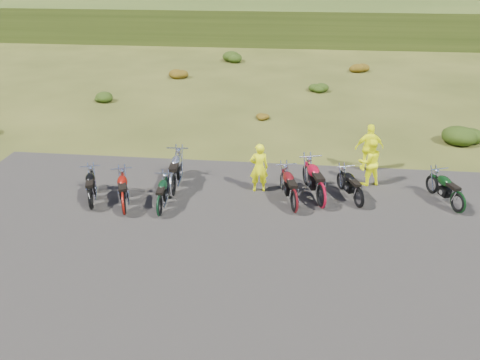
# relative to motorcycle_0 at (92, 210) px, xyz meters

# --- Properties ---
(ground) EXTENTS (300.00, 300.00, 0.00)m
(ground) POSITION_rel_motorcycle_0_xyz_m (5.06, 0.13, 0.00)
(ground) COLOR #363C14
(ground) RESTS_ON ground
(gravel_pad) EXTENTS (20.00, 12.00, 0.04)m
(gravel_pad) POSITION_rel_motorcycle_0_xyz_m (5.06, -1.87, 0.00)
(gravel_pad) COLOR black
(gravel_pad) RESTS_ON ground
(hill_slope) EXTENTS (300.00, 45.97, 9.37)m
(hill_slope) POSITION_rel_motorcycle_0_xyz_m (5.06, 50.13, 0.00)
(hill_slope) COLOR #324416
(hill_slope) RESTS_ON ground
(shrub_1) EXTENTS (1.03, 1.03, 0.61)m
(shrub_1) POSITION_rel_motorcycle_0_xyz_m (-4.04, 11.43, 0.31)
(shrub_1) COLOR #1A340D
(shrub_1) RESTS_ON ground
(shrub_2) EXTENTS (1.30, 1.30, 0.77)m
(shrub_2) POSITION_rel_motorcycle_0_xyz_m (-1.14, 16.73, 0.38)
(shrub_2) COLOR #643B0C
(shrub_2) RESTS_ON ground
(shrub_3) EXTENTS (1.56, 1.56, 0.92)m
(shrub_3) POSITION_rel_motorcycle_0_xyz_m (1.76, 22.03, 0.46)
(shrub_3) COLOR #1A340D
(shrub_3) RESTS_ON ground
(shrub_4) EXTENTS (0.77, 0.77, 0.45)m
(shrub_4) POSITION_rel_motorcycle_0_xyz_m (4.66, 9.33, 0.23)
(shrub_4) COLOR #643B0C
(shrub_4) RESTS_ON ground
(shrub_5) EXTENTS (1.03, 1.03, 0.61)m
(shrub_5) POSITION_rel_motorcycle_0_xyz_m (7.56, 14.63, 0.31)
(shrub_5) COLOR #1A340D
(shrub_5) RESTS_ON ground
(shrub_6) EXTENTS (1.30, 1.30, 0.77)m
(shrub_6) POSITION_rel_motorcycle_0_xyz_m (10.46, 19.93, 0.38)
(shrub_6) COLOR #643B0C
(shrub_6) RESTS_ON ground
(shrub_7) EXTENTS (1.56, 1.56, 0.92)m
(shrub_7) POSITION_rel_motorcycle_0_xyz_m (13.36, 7.23, 0.46)
(shrub_7) COLOR #1A340D
(shrub_7) RESTS_ON ground
(motorcycle_0) EXTENTS (1.26, 2.06, 1.02)m
(motorcycle_0) POSITION_rel_motorcycle_0_xyz_m (0.00, 0.00, 0.00)
(motorcycle_0) COLOR black
(motorcycle_0) RESTS_ON ground
(motorcycle_1) EXTENTS (1.30, 2.15, 1.07)m
(motorcycle_1) POSITION_rel_motorcycle_0_xyz_m (1.13, -0.20, 0.00)
(motorcycle_1) COLOR maroon
(motorcycle_1) RESTS_ON ground
(motorcycle_2) EXTENTS (0.77, 1.90, 0.97)m
(motorcycle_2) POSITION_rel_motorcycle_0_xyz_m (2.23, -0.16, 0.00)
(motorcycle_2) COLOR black
(motorcycle_2) RESTS_ON ground
(motorcycle_3) EXTENTS (0.93, 2.37, 1.22)m
(motorcycle_3) POSITION_rel_motorcycle_0_xyz_m (2.32, 1.12, 0.00)
(motorcycle_3) COLOR #B5B4B9
(motorcycle_3) RESTS_ON ground
(motorcycle_4) EXTENTS (1.23, 2.25, 1.12)m
(motorcycle_4) POSITION_rel_motorcycle_0_xyz_m (6.29, 0.51, 0.00)
(motorcycle_4) COLOR #560E12
(motorcycle_4) RESTS_ON ground
(motorcycle_5) EXTENTS (1.24, 1.98, 0.98)m
(motorcycle_5) POSITION_rel_motorcycle_0_xyz_m (8.29, 1.03, 0.00)
(motorcycle_5) COLOR black
(motorcycle_5) RESTS_ON ground
(motorcycle_6) EXTENTS (1.38, 2.47, 1.23)m
(motorcycle_6) POSITION_rel_motorcycle_0_xyz_m (7.12, 0.89, 0.00)
(motorcycle_6) COLOR maroon
(motorcycle_6) RESTS_ON ground
(motorcycle_7) EXTENTS (1.30, 2.06, 1.02)m
(motorcycle_7) POSITION_rel_motorcycle_0_xyz_m (11.27, 1.03, 0.00)
(motorcycle_7) COLOR black
(motorcycle_7) RESTS_ON ground
(person_middle) EXTENTS (0.67, 0.50, 1.69)m
(person_middle) POSITION_rel_motorcycle_0_xyz_m (5.10, 1.82, 0.84)
(person_middle) COLOR #F8FF0D
(person_middle) RESTS_ON ground
(person_right_a) EXTENTS (0.94, 0.81, 1.64)m
(person_right_a) POSITION_rel_motorcycle_0_xyz_m (8.79, 2.74, 0.82)
(person_right_a) COLOR #F8FF0D
(person_right_a) RESTS_ON ground
(person_right_b) EXTENTS (1.08, 0.57, 1.75)m
(person_right_b) POSITION_rel_motorcycle_0_xyz_m (8.94, 3.93, 0.88)
(person_right_b) COLOR #F8FF0D
(person_right_b) RESTS_ON ground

